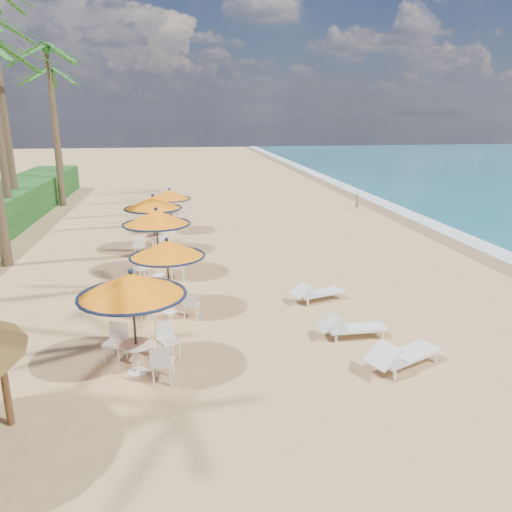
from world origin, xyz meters
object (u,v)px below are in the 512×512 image
at_px(station_0, 135,297).
at_px(lounger_far, 316,292).
at_px(station_2, 157,224).
at_px(lounger_near, 402,355).
at_px(station_1, 166,258).
at_px(station_3, 152,210).
at_px(station_4, 170,200).
at_px(lounger_mid, 350,327).

bearing_deg(station_0, lounger_far, 35.61).
bearing_deg(station_0, station_2, 88.12).
bearing_deg(lounger_far, lounger_near, -97.21).
xyz_separation_m(station_1, lounger_far, (4.62, 0.23, -1.40)).
height_order(lounger_near, lounger_far, lounger_near).
height_order(station_0, lounger_far, station_0).
bearing_deg(station_0, station_3, 90.36).
bearing_deg(station_4, station_0, -92.48).
relative_size(station_3, lounger_far, 1.35).
distance_m(station_0, lounger_near, 6.28).
height_order(station_0, station_3, station_3).
bearing_deg(lounger_near, station_2, 101.36).
relative_size(station_0, lounger_near, 1.18).
xyz_separation_m(station_4, lounger_far, (4.63, -10.56, -1.33)).
bearing_deg(station_3, station_4, 79.72).
xyz_separation_m(station_2, station_3, (-0.30, 3.40, -0.10)).
relative_size(lounger_near, lounger_far, 1.14).
bearing_deg(station_2, lounger_far, -34.02).
bearing_deg(station_0, station_4, 87.52).
bearing_deg(station_4, lounger_mid, -70.16).
relative_size(station_1, station_4, 1.04).
height_order(station_2, station_4, station_2).
xyz_separation_m(station_1, station_3, (-0.69, 7.01, 0.16)).
height_order(station_1, lounger_mid, station_1).
distance_m(station_1, lounger_far, 4.84).
height_order(station_1, station_2, station_2).
xyz_separation_m(station_2, lounger_mid, (5.18, -6.13, -1.65)).
bearing_deg(station_3, station_0, -89.64).
distance_m(station_2, station_4, 7.19).
xyz_separation_m(station_3, lounger_far, (5.31, -6.78, -1.55)).
xyz_separation_m(station_0, lounger_near, (6.05, -0.78, -1.50)).
bearing_deg(station_3, lounger_far, -51.93).
distance_m(station_3, lounger_near, 12.95).
height_order(station_4, lounger_mid, station_4).
height_order(station_2, lounger_far, station_2).
relative_size(station_0, station_4, 1.13).
xyz_separation_m(lounger_mid, lounger_far, (-0.17, 2.74, -0.00)).
relative_size(station_1, lounger_near, 1.09).
xyz_separation_m(station_1, station_4, (-0.00, 10.79, -0.07)).
relative_size(station_3, station_4, 1.14).
bearing_deg(station_2, lounger_near, -53.69).
xyz_separation_m(station_4, lounger_near, (5.43, -15.09, -1.29)).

